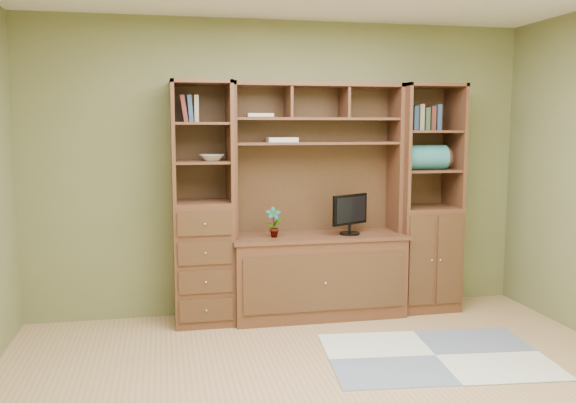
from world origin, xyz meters
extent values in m
cube|color=olive|center=(0.00, 2.00, 1.30)|extent=(4.50, 0.04, 2.60)
cube|color=#532F1D|center=(0.27, 1.73, 1.02)|extent=(1.54, 0.53, 2.05)
cube|color=#532F1D|center=(-0.73, 1.77, 1.02)|extent=(0.50, 0.45, 2.05)
cube|color=#532F1D|center=(1.30, 1.77, 1.02)|extent=(0.55, 0.45, 2.05)
cube|color=#ABAFB0|center=(0.87, 0.62, 0.01)|extent=(1.68, 1.21, 0.01)
cube|color=black|center=(0.55, 1.70, 0.97)|extent=(0.44, 0.34, 0.49)
imported|color=#AD543A|center=(-0.13, 1.70, 0.86)|extent=(0.14, 0.09, 0.26)
cube|color=beige|center=(-0.04, 1.82, 1.56)|extent=(0.26, 0.19, 0.04)
imported|color=beige|center=(-0.64, 1.77, 1.42)|extent=(0.21, 0.21, 0.05)
cube|color=#2D7476|center=(1.25, 1.73, 1.40)|extent=(0.38, 0.22, 0.22)
cube|color=brown|center=(1.39, 1.85, 1.39)|extent=(0.34, 0.19, 0.19)
camera|label=1|loc=(-1.06, -3.36, 1.68)|focal=38.00mm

